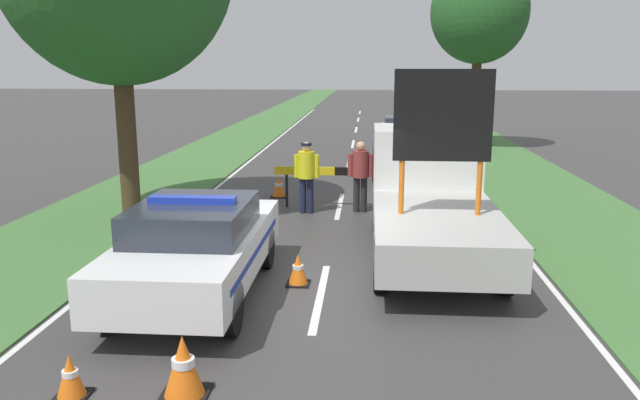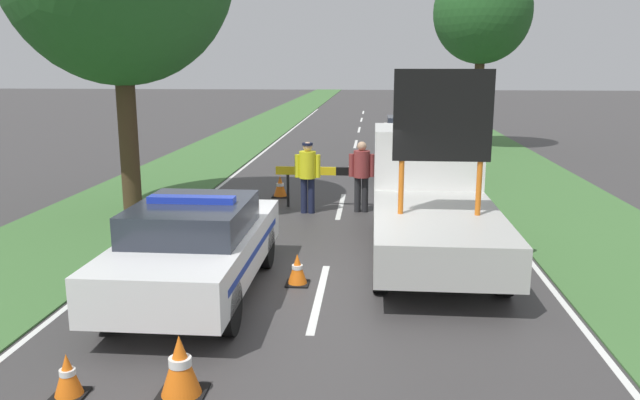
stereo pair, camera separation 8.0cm
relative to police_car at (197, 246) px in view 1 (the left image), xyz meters
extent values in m
plane|color=#3D3A3A|center=(1.91, 0.55, -0.80)|extent=(160.00, 160.00, 0.00)
cube|color=silver|center=(1.91, 0.10, -0.79)|extent=(0.12, 2.94, 0.01)
cube|color=silver|center=(1.91, 6.44, -0.79)|extent=(0.12, 2.94, 0.01)
cube|color=silver|center=(1.91, 12.79, -0.79)|extent=(0.12, 2.94, 0.01)
cube|color=silver|center=(1.91, 19.13, -0.79)|extent=(0.12, 2.94, 0.01)
cube|color=silver|center=(1.91, 25.47, -0.79)|extent=(0.12, 2.94, 0.01)
cube|color=silver|center=(1.91, 31.82, -0.79)|extent=(0.12, 2.94, 0.01)
cube|color=silver|center=(1.91, 38.16, -0.79)|extent=(0.12, 2.94, 0.01)
cube|color=silver|center=(-1.81, 13.63, -0.79)|extent=(0.10, 55.36, 0.01)
cube|color=silver|center=(5.62, 13.63, -0.79)|extent=(0.10, 55.36, 0.01)
cube|color=#427038|center=(-3.68, 20.55, -0.78)|extent=(3.56, 120.00, 0.03)
cube|color=#427038|center=(7.49, 20.55, -0.78)|extent=(3.56, 120.00, 0.03)
cube|color=white|center=(0.00, 0.02, -0.09)|extent=(1.87, 4.60, 0.66)
cube|color=#282D38|center=(0.00, -0.12, 0.47)|extent=(1.65, 2.12, 0.47)
cylinder|color=black|center=(-0.82, 1.44, -0.42)|extent=(0.24, 0.75, 0.75)
cylinder|color=black|center=(0.82, 1.44, -0.42)|extent=(0.24, 0.75, 0.75)
cylinder|color=black|center=(-0.82, -1.41, -0.42)|extent=(0.24, 0.75, 0.75)
cylinder|color=black|center=(0.82, -1.41, -0.42)|extent=(0.24, 0.75, 0.75)
cube|color=#1E38C6|center=(0.00, -0.12, 0.76)|extent=(1.31, 0.24, 0.10)
cube|color=#193399|center=(0.00, 0.02, -0.06)|extent=(1.88, 3.77, 0.10)
cube|color=black|center=(0.00, 2.36, -0.16)|extent=(1.03, 0.08, 0.40)
cube|color=white|center=(3.81, 4.08, 0.55)|extent=(2.15, 1.93, 1.81)
cube|color=#232833|center=(3.81, 5.02, 0.87)|extent=(1.83, 0.04, 0.80)
cube|color=#B2B2AD|center=(3.81, 1.18, -0.03)|extent=(2.15, 3.86, 0.65)
cylinder|color=#D16619|center=(3.18, 1.18, 0.74)|extent=(0.09, 0.09, 0.90)
cylinder|color=#D16619|center=(4.45, 1.18, 0.74)|extent=(0.09, 0.09, 0.90)
cube|color=black|center=(3.81, 1.18, 1.93)|extent=(1.59, 0.12, 1.48)
cylinder|color=black|center=(2.86, 4.08, -0.36)|extent=(0.24, 0.88, 0.88)
cylinder|color=black|center=(4.77, 4.08, -0.36)|extent=(0.24, 0.88, 0.88)
cylinder|color=black|center=(2.86, 0.41, -0.36)|extent=(0.24, 0.88, 0.88)
cylinder|color=black|center=(4.77, 0.41, -0.36)|extent=(0.24, 0.88, 0.88)
cylinder|color=black|center=(0.57, 6.26, -0.38)|extent=(0.07, 0.07, 0.83)
cylinder|color=black|center=(3.00, 6.26, -0.38)|extent=(0.07, 0.07, 0.83)
cube|color=yellow|center=(0.52, 6.26, 0.13)|extent=(0.51, 0.08, 0.20)
cube|color=black|center=(1.03, 6.26, 0.13)|extent=(0.51, 0.08, 0.20)
cube|color=yellow|center=(1.53, 6.26, 0.13)|extent=(0.51, 0.08, 0.20)
cube|color=black|center=(2.04, 6.26, 0.13)|extent=(0.51, 0.08, 0.20)
cube|color=yellow|center=(2.55, 6.26, 0.13)|extent=(0.51, 0.08, 0.20)
cube|color=black|center=(3.05, 6.26, 0.13)|extent=(0.51, 0.08, 0.20)
cylinder|color=#191E38|center=(1.05, 5.62, -0.37)|extent=(0.16, 0.16, 0.86)
cylinder|color=#191E38|center=(1.23, 5.62, -0.37)|extent=(0.16, 0.16, 0.86)
cylinder|color=yellow|center=(1.14, 5.62, 0.39)|extent=(0.40, 0.40, 0.65)
cylinder|color=yellow|center=(0.89, 5.62, 0.36)|extent=(0.13, 0.13, 0.55)
cylinder|color=yellow|center=(1.39, 5.62, 0.36)|extent=(0.13, 0.13, 0.55)
sphere|color=tan|center=(1.14, 5.62, 0.82)|extent=(0.22, 0.22, 0.22)
cylinder|color=#141933|center=(1.14, 5.62, 0.89)|extent=(0.26, 0.26, 0.06)
cylinder|color=#232326|center=(2.34, 5.85, -0.37)|extent=(0.16, 0.16, 0.86)
cylinder|color=#232326|center=(2.52, 5.85, -0.37)|extent=(0.16, 0.16, 0.86)
cylinder|color=maroon|center=(2.43, 5.85, 0.39)|extent=(0.39, 0.39, 0.65)
cylinder|color=maroon|center=(2.19, 5.85, 0.35)|extent=(0.13, 0.13, 0.55)
cylinder|color=maroon|center=(2.68, 5.85, 0.35)|extent=(0.13, 0.13, 0.55)
sphere|color=tan|center=(2.43, 5.85, 0.82)|extent=(0.22, 0.22, 0.22)
cube|color=black|center=(1.50, 0.59, -0.78)|extent=(0.38, 0.38, 0.03)
cone|color=orange|center=(1.50, 0.59, -0.52)|extent=(0.32, 0.32, 0.49)
cylinder|color=white|center=(1.50, 0.59, -0.50)|extent=(0.18, 0.18, 0.07)
cube|color=black|center=(0.20, 7.42, -0.78)|extent=(0.43, 0.43, 0.03)
cone|color=orange|center=(0.20, 7.42, -0.49)|extent=(0.36, 0.36, 0.56)
cylinder|color=white|center=(0.20, 7.42, -0.46)|extent=(0.20, 0.20, 0.08)
cube|color=black|center=(-0.55, -3.14, -0.78)|extent=(0.36, 0.36, 0.03)
cone|color=orange|center=(-0.55, -3.14, -0.53)|extent=(0.30, 0.30, 0.47)
cylinder|color=white|center=(-0.55, -3.14, -0.51)|extent=(0.17, 0.17, 0.07)
cube|color=black|center=(0.67, -3.02, -0.78)|extent=(0.52, 0.52, 0.03)
cone|color=orange|center=(0.67, -3.02, -0.43)|extent=(0.44, 0.44, 0.68)
cylinder|color=white|center=(0.67, -3.02, -0.39)|extent=(0.25, 0.25, 0.10)
cube|color=navy|center=(3.66, 11.04, -0.05)|extent=(1.82, 3.92, 0.73)
cube|color=#282D38|center=(3.66, 10.92, 0.56)|extent=(1.60, 1.80, 0.49)
cylinder|color=black|center=(2.87, 12.25, -0.41)|extent=(0.24, 0.77, 0.77)
cylinder|color=black|center=(4.45, 12.25, -0.41)|extent=(0.24, 0.77, 0.77)
cylinder|color=black|center=(2.87, 9.82, -0.41)|extent=(0.24, 0.77, 0.77)
cylinder|color=black|center=(4.45, 9.82, -0.41)|extent=(0.24, 0.77, 0.77)
cube|color=silver|center=(4.04, 17.04, -0.12)|extent=(1.77, 3.90, 0.64)
cube|color=#282D38|center=(4.04, 16.92, 0.42)|extent=(1.56, 1.79, 0.44)
cylinder|color=black|center=(3.28, 18.25, -0.44)|extent=(0.24, 0.71, 0.71)
cylinder|color=black|center=(4.81, 18.25, -0.44)|extent=(0.24, 0.71, 0.71)
cylinder|color=black|center=(3.28, 15.83, -0.44)|extent=(0.24, 0.71, 0.71)
cylinder|color=black|center=(4.81, 15.83, -0.44)|extent=(0.24, 0.71, 0.71)
cylinder|color=#42301E|center=(-2.94, 4.89, 1.12)|extent=(0.43, 0.43, 3.83)
cylinder|color=#42301E|center=(7.06, 17.95, 1.27)|extent=(0.40, 0.40, 4.14)
ellipsoid|color=#235623|center=(7.06, 17.95, 4.84)|extent=(3.99, 3.99, 4.19)
camera|label=1|loc=(2.62, -9.06, 2.74)|focal=35.00mm
camera|label=2|loc=(2.70, -9.05, 2.74)|focal=35.00mm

